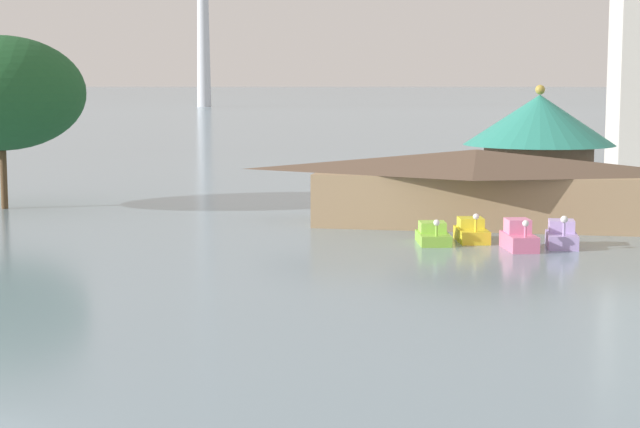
# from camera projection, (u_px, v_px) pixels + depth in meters

# --- Properties ---
(pedal_boat_lime) EXTENTS (2.15, 3.20, 1.41)m
(pedal_boat_lime) POSITION_uv_depth(u_px,v_px,m) (433.00, 235.00, 55.74)
(pedal_boat_lime) COLOR #8CCC3F
(pedal_boat_lime) RESTS_ON ground
(pedal_boat_yellow) EXTENTS (2.10, 3.17, 1.63)m
(pedal_boat_yellow) POSITION_uv_depth(u_px,v_px,m) (471.00, 232.00, 56.45)
(pedal_boat_yellow) COLOR yellow
(pedal_boat_yellow) RESTS_ON ground
(pedal_boat_pink) EXTENTS (2.03, 3.12, 1.64)m
(pedal_boat_pink) POSITION_uv_depth(u_px,v_px,m) (519.00, 237.00, 53.78)
(pedal_boat_pink) COLOR pink
(pedal_boat_pink) RESTS_ON ground
(pedal_boat_lavender) EXTENTS (1.61, 2.82, 1.75)m
(pedal_boat_lavender) POSITION_uv_depth(u_px,v_px,m) (562.00, 236.00, 54.56)
(pedal_boat_lavender) COLOR #B299D8
(pedal_boat_lavender) RESTS_ON ground
(boathouse) EXTENTS (19.90, 7.24, 4.42)m
(boathouse) POSITION_uv_depth(u_px,v_px,m) (476.00, 185.00, 62.46)
(boathouse) COLOR #9E7F5B
(boathouse) RESTS_ON ground
(green_roof_pavilion) EXTENTS (10.80, 10.80, 8.05)m
(green_roof_pavilion) POSITION_uv_depth(u_px,v_px,m) (539.00, 138.00, 76.71)
(green_roof_pavilion) COLOR brown
(green_roof_pavilion) RESTS_ON ground
(shoreline_tree_tall_left) EXTENTS (10.94, 10.94, 11.29)m
(shoreline_tree_tall_left) POSITION_uv_depth(u_px,v_px,m) (1.00, 93.00, 69.60)
(shoreline_tree_tall_left) COLOR brown
(shoreline_tree_tall_left) RESTS_ON ground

